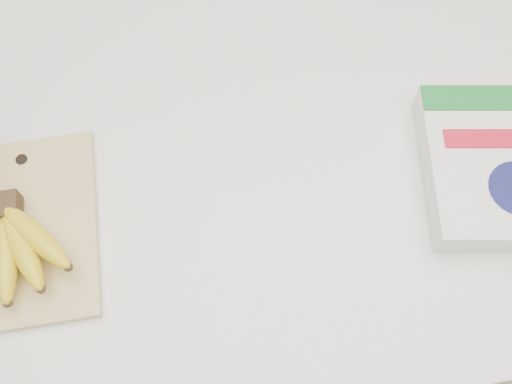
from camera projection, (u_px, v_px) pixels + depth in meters
room at (225, 3)px, 0.66m from camera, size 4.00×4.00×4.00m
table at (242, 251)px, 1.43m from camera, size 1.32×0.88×0.99m
cutting_board at (23, 229)px, 0.92m from camera, size 0.24×0.33×0.02m
bananas at (13, 246)px, 0.87m from camera, size 0.18×0.19×0.07m
cereal_box at (484, 166)px, 0.94m from camera, size 0.24×0.31×0.06m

